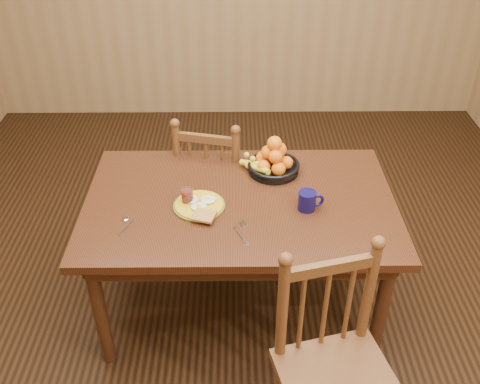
{
  "coord_description": "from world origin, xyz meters",
  "views": [
    {
      "loc": [
        -0.02,
        -2.23,
        2.37
      ],
      "look_at": [
        0.0,
        0.0,
        0.8
      ],
      "focal_mm": 40.0,
      "sensor_mm": 36.0,
      "label": 1
    }
  ],
  "objects_px": {
    "dining_table": "(240,213)",
    "chair_near": "(335,371)",
    "breakfast_plate": "(199,205)",
    "coffee_mug": "(308,200)",
    "chair_far": "(214,184)",
    "fruit_bowl": "(273,162)"
  },
  "relations": [
    {
      "from": "dining_table",
      "to": "fruit_bowl",
      "type": "xyz_separation_m",
      "value": [
        0.18,
        0.27,
        0.15
      ]
    },
    {
      "from": "chair_near",
      "to": "breakfast_plate",
      "type": "relative_size",
      "value": 3.4
    },
    {
      "from": "chair_far",
      "to": "chair_near",
      "type": "bearing_deg",
      "value": 124.07
    },
    {
      "from": "dining_table",
      "to": "chair_near",
      "type": "distance_m",
      "value": 0.95
    },
    {
      "from": "dining_table",
      "to": "chair_near",
      "type": "xyz_separation_m",
      "value": [
        0.38,
        -0.86,
        -0.17
      ]
    },
    {
      "from": "coffee_mug",
      "to": "breakfast_plate",
      "type": "bearing_deg",
      "value": 178.29
    },
    {
      "from": "chair_far",
      "to": "breakfast_plate",
      "type": "height_order",
      "value": "chair_far"
    },
    {
      "from": "breakfast_plate",
      "to": "dining_table",
      "type": "bearing_deg",
      "value": 16.83
    },
    {
      "from": "fruit_bowl",
      "to": "chair_far",
      "type": "bearing_deg",
      "value": 139.39
    },
    {
      "from": "chair_far",
      "to": "chair_near",
      "type": "relative_size",
      "value": 0.93
    },
    {
      "from": "breakfast_plate",
      "to": "coffee_mug",
      "type": "height_order",
      "value": "coffee_mug"
    },
    {
      "from": "dining_table",
      "to": "chair_near",
      "type": "height_order",
      "value": "chair_near"
    },
    {
      "from": "dining_table",
      "to": "breakfast_plate",
      "type": "height_order",
      "value": "breakfast_plate"
    },
    {
      "from": "chair_far",
      "to": "coffee_mug",
      "type": "xyz_separation_m",
      "value": [
        0.5,
        -0.64,
        0.34
      ]
    },
    {
      "from": "dining_table",
      "to": "coffee_mug",
      "type": "distance_m",
      "value": 0.37
    },
    {
      "from": "chair_far",
      "to": "chair_near",
      "type": "distance_m",
      "value": 1.52
    },
    {
      "from": "chair_far",
      "to": "chair_near",
      "type": "xyz_separation_m",
      "value": [
        0.54,
        -1.42,
        0.03
      ]
    },
    {
      "from": "chair_far",
      "to": "coffee_mug",
      "type": "distance_m",
      "value": 0.88
    },
    {
      "from": "chair_far",
      "to": "coffee_mug",
      "type": "bearing_deg",
      "value": 140.92
    },
    {
      "from": "chair_far",
      "to": "fruit_bowl",
      "type": "xyz_separation_m",
      "value": [
        0.34,
        -0.29,
        0.35
      ]
    },
    {
      "from": "chair_near",
      "to": "coffee_mug",
      "type": "height_order",
      "value": "chair_near"
    },
    {
      "from": "fruit_bowl",
      "to": "breakfast_plate",
      "type": "bearing_deg",
      "value": -139.6
    }
  ]
}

